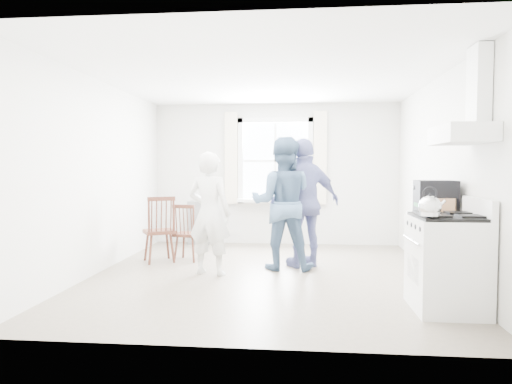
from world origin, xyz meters
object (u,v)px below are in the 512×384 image
object	(u,v)px
windsor_chair_b	(185,226)
stereo_stack	(435,197)
low_cabinet	(434,253)
person_left	(209,213)
person_mid	(283,203)
windsor_chair_a	(161,222)
person_right	(305,203)
gas_stove	(447,262)

from	to	relation	value
windsor_chair_b	stereo_stack	bearing A→B (deg)	-23.46
low_cabinet	person_left	xyz separation A→B (m)	(-2.71, 0.58, 0.36)
stereo_stack	person_mid	bearing A→B (deg)	149.52
low_cabinet	windsor_chair_b	size ratio (longest dim) A/B	1.03
low_cabinet	windsor_chair_b	world-z (taller)	low_cabinet
windsor_chair_a	person_mid	bearing A→B (deg)	-7.05
person_mid	person_right	world-z (taller)	person_mid
person_right	person_mid	bearing A→B (deg)	3.07
gas_stove	person_left	distance (m)	2.96
gas_stove	stereo_stack	bearing A→B (deg)	84.11
person_left	person_right	bearing A→B (deg)	-139.98
gas_stove	windsor_chair_b	distance (m)	3.80
gas_stove	person_left	size ratio (longest dim) A/B	0.69
gas_stove	low_cabinet	bearing A→B (deg)	84.32
low_cabinet	windsor_chair_b	bearing A→B (deg)	156.88
stereo_stack	person_right	xyz separation A→B (m)	(-1.45, 1.22, -0.17)
windsor_chair_a	person_mid	size ratio (longest dim) A/B	0.54
gas_stove	windsor_chair_b	bearing A→B (deg)	146.71
gas_stove	windsor_chair_a	distance (m)	4.02
windsor_chair_a	person_mid	world-z (taller)	person_mid
person_left	person_right	xyz separation A→B (m)	(1.26, 0.62, 0.11)
stereo_stack	person_mid	size ratio (longest dim) A/B	0.23
low_cabinet	windsor_chair_a	world-z (taller)	windsor_chair_a
person_right	stereo_stack	bearing A→B (deg)	112.81
windsor_chair_b	person_right	bearing A→B (deg)	-5.99
windsor_chair_b	person_mid	world-z (taller)	person_mid
stereo_stack	windsor_chair_b	distance (m)	3.58
gas_stove	stereo_stack	distance (m)	0.91
person_left	person_mid	size ratio (longest dim) A/B	0.88
person_right	windsor_chair_b	bearing A→B (deg)	-33.13
windsor_chair_a	person_left	size ratio (longest dim) A/B	0.62
gas_stove	person_right	size ratio (longest dim) A/B	0.61
person_left	person_mid	world-z (taller)	person_mid
windsor_chair_b	person_right	size ratio (longest dim) A/B	0.48
person_left	stereo_stack	bearing A→B (deg)	-178.57
person_left	person_right	size ratio (longest dim) A/B	0.89
stereo_stack	windsor_chair_a	world-z (taller)	stereo_stack
person_mid	gas_stove	bearing A→B (deg)	136.85
person_left	windsor_chair_b	bearing A→B (deg)	-42.58
person_left	low_cabinet	bearing A→B (deg)	-178.11
low_cabinet	person_mid	bearing A→B (deg)	150.08
low_cabinet	windsor_chair_b	xyz separation A→B (m)	(-3.24, 1.39, 0.08)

